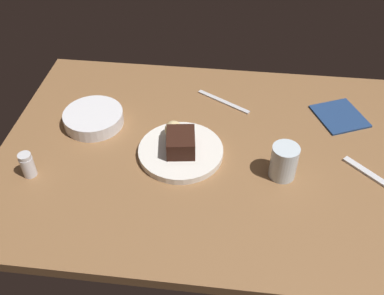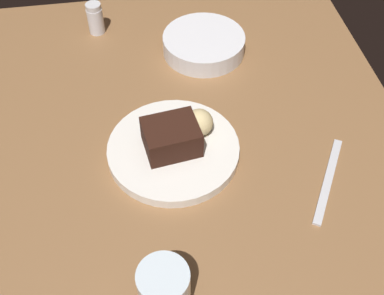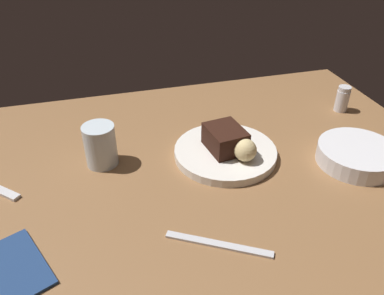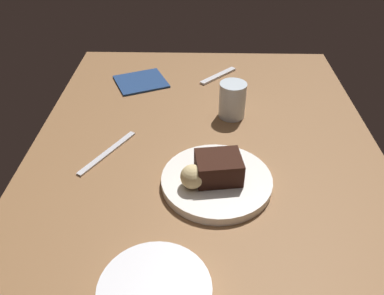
{
  "view_description": "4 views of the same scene",
  "coord_description": "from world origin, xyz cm",
  "px_view_note": "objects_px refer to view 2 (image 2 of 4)",
  "views": [
    {
      "loc": [
        -4.76,
        89.82,
        86.72
      ],
      "look_at": [
        5.65,
        2.15,
        5.5
      ],
      "focal_mm": 40.95,
      "sensor_mm": 36.0,
      "label": 1
    },
    {
      "loc": [
        -45.54,
        7.66,
        69.21
      ],
      "look_at": [
        4.93,
        -0.28,
        8.58
      ],
      "focal_mm": 44.64,
      "sensor_mm": 36.0,
      "label": 2
    },
    {
      "loc": [
        -18.34,
        -66.48,
        54.75
      ],
      "look_at": [
        1.06,
        3.46,
        6.08
      ],
      "focal_mm": 36.29,
      "sensor_mm": 36.0,
      "label": 3
    },
    {
      "loc": [
        70.35,
        -1.27,
        59.38
      ],
      "look_at": [
        1.12,
        -2.92,
        7.03
      ],
      "focal_mm": 36.39,
      "sensor_mm": 36.0,
      "label": 4
    }
  ],
  "objects_px": {
    "bread_roll": "(199,123)",
    "butter_knife": "(328,180)",
    "chocolate_cake_slice": "(171,137)",
    "salt_shaker": "(95,18)",
    "dessert_plate": "(173,150)",
    "water_glass": "(164,291)",
    "side_bowl": "(204,44)"
  },
  "relations": [
    {
      "from": "bread_roll",
      "to": "butter_knife",
      "type": "height_order",
      "value": "bread_roll"
    },
    {
      "from": "salt_shaker",
      "to": "water_glass",
      "type": "relative_size",
      "value": 0.75
    },
    {
      "from": "dessert_plate",
      "to": "bread_roll",
      "type": "xyz_separation_m",
      "value": [
        0.03,
        -0.05,
        0.03
      ]
    },
    {
      "from": "bread_roll",
      "to": "side_bowl",
      "type": "relative_size",
      "value": 0.28
    },
    {
      "from": "butter_knife",
      "to": "dessert_plate",
      "type": "bearing_deg",
      "value": -81.53
    },
    {
      "from": "water_glass",
      "to": "side_bowl",
      "type": "distance_m",
      "value": 0.57
    },
    {
      "from": "side_bowl",
      "to": "chocolate_cake_slice",
      "type": "bearing_deg",
      "value": 159.18
    },
    {
      "from": "water_glass",
      "to": "salt_shaker",
      "type": "bearing_deg",
      "value": 6.66
    },
    {
      "from": "dessert_plate",
      "to": "bread_roll",
      "type": "relative_size",
      "value": 4.7
    },
    {
      "from": "chocolate_cake_slice",
      "to": "salt_shaker",
      "type": "distance_m",
      "value": 0.4
    },
    {
      "from": "salt_shaker",
      "to": "side_bowl",
      "type": "distance_m",
      "value": 0.25
    },
    {
      "from": "bread_roll",
      "to": "salt_shaker",
      "type": "distance_m",
      "value": 0.4
    },
    {
      "from": "dessert_plate",
      "to": "salt_shaker",
      "type": "height_order",
      "value": "salt_shaker"
    },
    {
      "from": "bread_roll",
      "to": "butter_knife",
      "type": "xyz_separation_m",
      "value": [
        -0.13,
        -0.2,
        -0.04
      ]
    },
    {
      "from": "bread_roll",
      "to": "side_bowl",
      "type": "height_order",
      "value": "bread_roll"
    },
    {
      "from": "salt_shaker",
      "to": "dessert_plate",
      "type": "bearing_deg",
      "value": -162.08
    },
    {
      "from": "bread_roll",
      "to": "water_glass",
      "type": "relative_size",
      "value": 0.52
    },
    {
      "from": "salt_shaker",
      "to": "water_glass",
      "type": "bearing_deg",
      "value": -173.34
    },
    {
      "from": "dessert_plate",
      "to": "water_glass",
      "type": "relative_size",
      "value": 2.45
    },
    {
      "from": "chocolate_cake_slice",
      "to": "butter_knife",
      "type": "xyz_separation_m",
      "value": [
        -0.1,
        -0.26,
        -0.04
      ]
    },
    {
      "from": "dessert_plate",
      "to": "bread_roll",
      "type": "height_order",
      "value": "bread_roll"
    },
    {
      "from": "side_bowl",
      "to": "butter_knife",
      "type": "xyz_separation_m",
      "value": [
        -0.38,
        -0.15,
        -0.02
      ]
    },
    {
      "from": "bread_roll",
      "to": "chocolate_cake_slice",
      "type": "bearing_deg",
      "value": 117.34
    },
    {
      "from": "chocolate_cake_slice",
      "to": "side_bowl",
      "type": "height_order",
      "value": "chocolate_cake_slice"
    },
    {
      "from": "side_bowl",
      "to": "butter_knife",
      "type": "bearing_deg",
      "value": -158.25
    },
    {
      "from": "water_glass",
      "to": "side_bowl",
      "type": "relative_size",
      "value": 0.54
    },
    {
      "from": "water_glass",
      "to": "dessert_plate",
      "type": "bearing_deg",
      "value": -9.75
    },
    {
      "from": "dessert_plate",
      "to": "side_bowl",
      "type": "distance_m",
      "value": 0.29
    },
    {
      "from": "chocolate_cake_slice",
      "to": "water_glass",
      "type": "relative_size",
      "value": 0.97
    },
    {
      "from": "dessert_plate",
      "to": "butter_knife",
      "type": "xyz_separation_m",
      "value": [
        -0.1,
        -0.25,
        -0.01
      ]
    },
    {
      "from": "dessert_plate",
      "to": "chocolate_cake_slice",
      "type": "bearing_deg",
      "value": 111.56
    },
    {
      "from": "dessert_plate",
      "to": "chocolate_cake_slice",
      "type": "relative_size",
      "value": 2.52
    }
  ]
}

